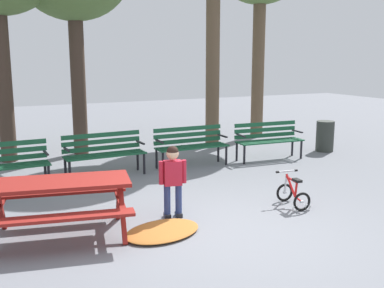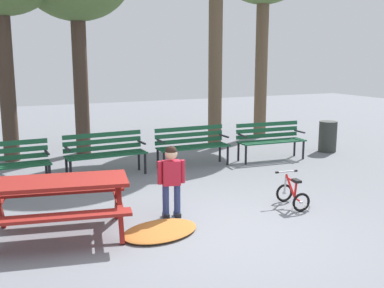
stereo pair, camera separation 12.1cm
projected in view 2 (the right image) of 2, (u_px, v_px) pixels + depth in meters
name	position (u px, v px, depth m)	size (l,w,h in m)	color
ground	(219.00, 232.00, 6.25)	(36.00, 36.00, 0.00)	slate
picnic_table	(58.00, 193.00, 6.04)	(2.03, 1.67, 0.79)	maroon
park_bench_far_left	(3.00, 162.00, 8.19)	(1.61, 0.50, 0.85)	#195133
park_bench_left	(105.00, 150.00, 9.16)	(1.62, 0.52, 0.85)	#195133
park_bench_right	(192.00, 143.00, 9.94)	(1.60, 0.46, 0.85)	#195133
park_bench_far_right	(270.00, 138.00, 10.58)	(1.63, 0.56, 0.85)	#195133
child_standing	(171.00, 175.00, 6.74)	(0.40, 0.21, 1.08)	navy
kids_bicycle	(293.00, 194.00, 7.29)	(0.42, 0.59, 0.54)	black
leaf_pile	(160.00, 231.00, 6.22)	(1.11, 0.78, 0.07)	#B26B2D
trash_bin	(328.00, 137.00, 11.49)	(0.44, 0.44, 0.76)	#2D332D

